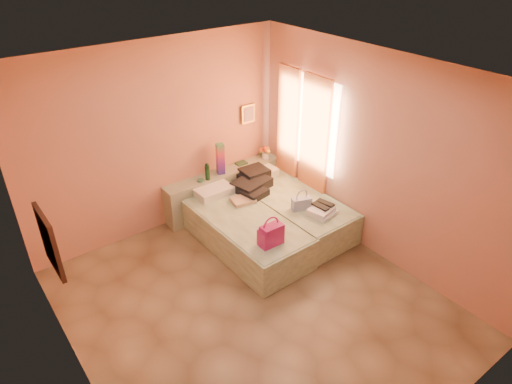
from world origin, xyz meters
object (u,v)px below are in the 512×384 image
Objects in this scene: blue_handbag at (301,204)px; headboard_ledge at (224,189)px; bed_right at (291,211)px; magenta_handbag at (271,234)px; towel_stack at (323,211)px; green_book at (241,163)px; water_bottle at (207,172)px; flower_vase at (265,151)px; bed_left at (245,232)px.

headboard_ledge is at bearing 125.49° from blue_handbag.
magenta_handbag reaches higher than bed_right.
green_book is at bearing 95.88° from towel_stack.
towel_stack is (0.18, -1.73, -0.11)m from green_book.
bed_right is 1.41m from water_bottle.
blue_handbag is (0.41, -1.39, 0.26)m from headboard_ledge.
bed_right is 1.19m from flower_vase.
bed_right is at bearing -48.73° from water_bottle.
headboard_ledge is 1.02× the size of bed_left.
water_bottle is (-0.86, 0.98, 0.53)m from bed_right.
bed_left is 5.71× the size of towel_stack.
bed_right is at bearing -63.43° from headboard_ledge.
towel_stack is at bearing -87.99° from bed_right.
water_bottle is 1.16m from flower_vase.
bed_right is at bearing -81.70° from green_book.
green_book reaches higher than bed_right.
towel_stack reaches higher than bed_right.
magenta_handbag is at bearing -144.37° from bed_right.
magenta_handbag is at bearing -137.08° from blue_handbag.
flower_vase reaches higher than green_book.
headboard_ledge is 1.18m from bed_right.
water_bottle is 1.86m from towel_stack.
magenta_handbag is (-0.09, -0.68, 0.40)m from bed_left.
flower_vase is 0.74× the size of towel_stack.
headboard_ledge is 1.02× the size of bed_right.
towel_stack is (0.03, -0.63, 0.30)m from bed_right.
water_bottle is 1.45× the size of green_book.
headboard_ledge is 1.86m from magenta_handbag.
bed_right is at bearing 90.10° from blue_handbag.
magenta_handbag is at bearing -126.30° from flower_vase.
flower_vase reaches higher than magenta_handbag.
magenta_handbag is (-0.84, -1.82, -0.02)m from green_book.
bed_right is at bearing 2.02° from bed_left.
bed_left and bed_right have the same top height.
bed_right is 11.13× the size of green_book.
blue_handbag reaches higher than headboard_ledge.
headboard_ledge is at bearing 178.30° from flower_vase.
blue_handbag is at bearing -73.69° from headboard_ledge.
blue_handbag is (0.78, -0.30, 0.34)m from bed_left.
green_book is (0.71, 0.11, -0.11)m from water_bottle.
water_bottle reaches higher than magenta_handbag.
green_book is (0.38, 0.05, 0.34)m from headboard_ledge.
flower_vase reaches higher than bed_left.
bed_left is 0.79m from magenta_handbag.
towel_stack is (0.55, -1.68, 0.23)m from headboard_ledge.
blue_handbag is at bearing -21.58° from bed_left.
headboard_ledge is 11.41× the size of green_book.
bed_left is at bearing -108.97° from headboard_ledge.
bed_left is 6.41× the size of magenta_handbag.
blue_handbag is (-0.12, -0.34, 0.34)m from bed_right.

